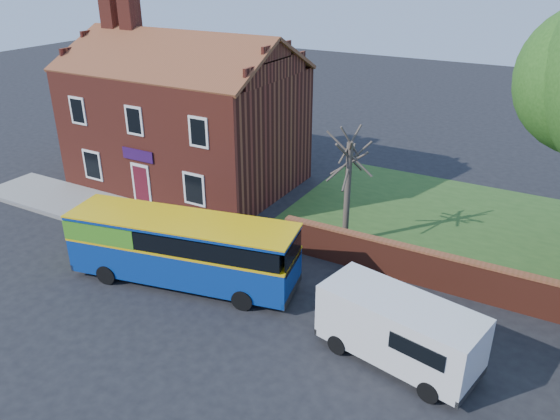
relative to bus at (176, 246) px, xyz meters
The scene contains 8 objects.
ground 2.98m from the bus, 77.28° to the right, with size 120.00×120.00×0.00m, color black.
pavement 7.41m from the bus, 152.89° to the left, with size 18.00×3.50×0.12m, color gray.
kerb 6.81m from the bus, 166.47° to the left, with size 18.00×0.15×0.14m, color slate.
shop_building 11.27m from the bus, 125.56° to the left, with size 12.30×8.13×10.50m.
boundary_wall 14.32m from the bus, 18.56° to the left, with size 22.00×0.38×1.60m.
bus is the anchor object (origin of this frame).
van_near 9.35m from the bus, ahead, with size 5.50×3.09×2.28m.
bare_tree 7.94m from the bus, 53.90° to the left, with size 1.99×2.37×5.30m.
Camera 1 is at (12.41, -12.14, 12.06)m, focal length 35.00 mm.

